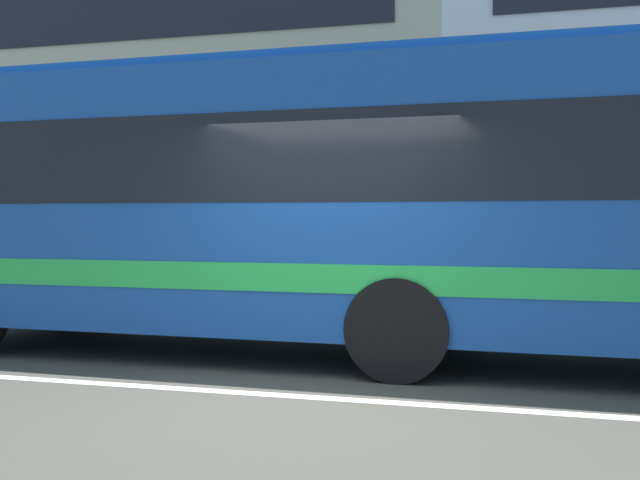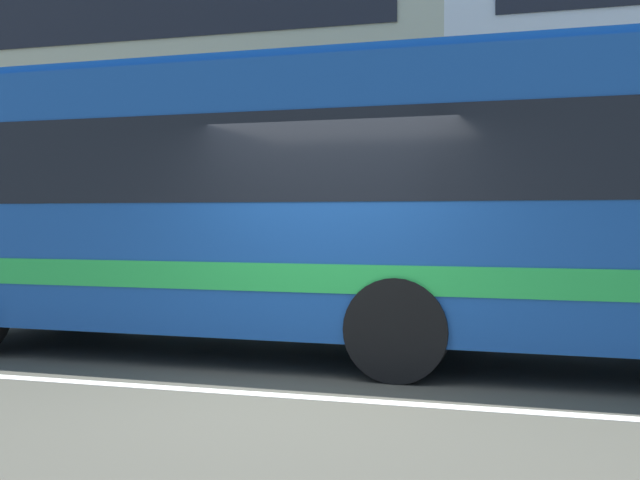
% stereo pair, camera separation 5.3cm
% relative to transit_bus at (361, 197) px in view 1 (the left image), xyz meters
% --- Properties ---
extents(ground_plane, '(160.00, 160.00, 0.00)m').
position_rel_transit_bus_xyz_m(ground_plane, '(-0.04, -2.03, -1.80)').
color(ground_plane, '#414037').
extents(lane_centre_line, '(60.00, 0.16, 0.01)m').
position_rel_transit_bus_xyz_m(lane_centre_line, '(-0.04, -2.03, -1.79)').
color(lane_centre_line, silver).
rests_on(lane_centre_line, ground_plane).
extents(apartment_block_left, '(23.81, 10.44, 11.59)m').
position_rel_transit_bus_xyz_m(apartment_block_left, '(-11.87, 12.47, 4.00)').
color(apartment_block_left, '#B3B697').
rests_on(apartment_block_left, ground_plane).
extents(transit_bus, '(10.71, 2.79, 3.26)m').
position_rel_transit_bus_xyz_m(transit_bus, '(0.00, 0.00, 0.00)').
color(transit_bus, navy).
rests_on(transit_bus, ground_plane).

